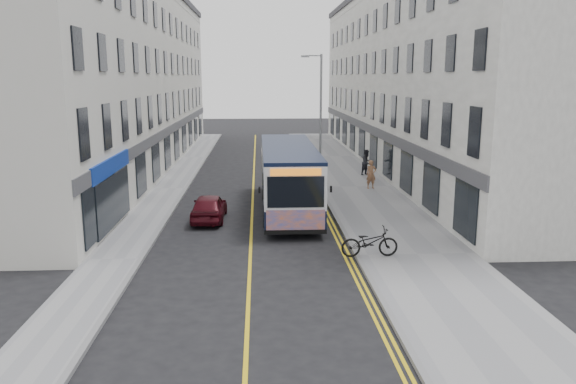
{
  "coord_description": "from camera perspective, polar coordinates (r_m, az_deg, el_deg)",
  "views": [
    {
      "loc": [
        0.36,
        -21.07,
        6.64
      ],
      "look_at": [
        1.64,
        3.35,
        1.6
      ],
      "focal_mm": 35.0,
      "sensor_mm": 36.0,
      "label": 1
    }
  ],
  "objects": [
    {
      "name": "kerb_west",
      "position": [
        34.0,
        -10.32,
        0.3
      ],
      "size": [
        0.18,
        64.0,
        0.13
      ],
      "primitive_type": "cube",
      "color": "slate",
      "rests_on": "ground"
    },
    {
      "name": "city_bus",
      "position": [
        28.12,
        0.03,
        1.71
      ],
      "size": [
        2.63,
        11.27,
        3.28
      ],
      "color": "black",
      "rests_on": "ground"
    },
    {
      "name": "car_white",
      "position": [
        42.93,
        0.81,
        3.71
      ],
      "size": [
        2.08,
        4.49,
        1.43
      ],
      "primitive_type": "imported",
      "rotation": [
        0.0,
        0.0,
        0.13
      ],
      "color": "silver",
      "rests_on": "ground"
    },
    {
      "name": "pavement_west",
      "position": [
        34.15,
        -11.98,
        0.28
      ],
      "size": [
        2.0,
        64.0,
        0.12
      ],
      "primitive_type": "cube",
      "color": "gray",
      "rests_on": "ground"
    },
    {
      "name": "car_maroon",
      "position": [
        26.57,
        -8.03,
        -1.53
      ],
      "size": [
        1.6,
        3.78,
        1.28
      ],
      "primitive_type": "imported",
      "rotation": [
        0.0,
        0.0,
        3.12
      ],
      "color": "#450B14",
      "rests_on": "ground"
    },
    {
      "name": "bicycle",
      "position": [
        20.91,
        8.29,
        -5.06
      ],
      "size": [
        2.13,
        0.81,
        1.11
      ],
      "primitive_type": "imported",
      "rotation": [
        0.0,
        0.0,
        1.61
      ],
      "color": "black",
      "rests_on": "pavement_east"
    },
    {
      "name": "kerb_east",
      "position": [
        33.92,
        3.21,
        0.45
      ],
      "size": [
        0.18,
        64.0,
        0.13
      ],
      "primitive_type": "cube",
      "color": "slate",
      "rests_on": "ground"
    },
    {
      "name": "road_dbl_yellow_outer",
      "position": [
        33.9,
        2.79,
        0.34
      ],
      "size": [
        0.1,
        64.0,
        0.01
      ],
      "primitive_type": "cube",
      "color": "gold",
      "rests_on": "ground"
    },
    {
      "name": "road_dbl_yellow_inner",
      "position": [
        33.88,
        2.45,
        0.34
      ],
      "size": [
        0.1,
        64.0,
        0.01
      ],
      "primitive_type": "cube",
      "color": "gold",
      "rests_on": "ground"
    },
    {
      "name": "streetlamp",
      "position": [
        35.35,
        3.21,
        7.97
      ],
      "size": [
        1.32,
        0.18,
        8.0
      ],
      "color": "gray",
      "rests_on": "ground"
    },
    {
      "name": "pedestrian_far",
      "position": [
        38.17,
        8.02,
        3.0
      ],
      "size": [
        1.06,
        1.01,
        1.72
      ],
      "primitive_type": "imported",
      "rotation": [
        0.0,
        0.0,
        0.61
      ],
      "color": "#212227",
      "rests_on": "pavement_east"
    },
    {
      "name": "pedestrian_near",
      "position": [
        33.56,
        8.45,
        1.78
      ],
      "size": [
        0.67,
        0.5,
        1.69
      ],
      "primitive_type": "imported",
      "rotation": [
        0.0,
        0.0,
        0.17
      ],
      "color": "#946443",
      "rests_on": "pavement_east"
    },
    {
      "name": "pavement_east",
      "position": [
        34.23,
        6.96,
        0.48
      ],
      "size": [
        4.5,
        64.0,
        0.12
      ],
      "primitive_type": "cube",
      "color": "gray",
      "rests_on": "ground"
    },
    {
      "name": "ground",
      "position": [
        22.1,
        -3.82,
        -5.87
      ],
      "size": [
        140.0,
        140.0,
        0.0
      ],
      "primitive_type": "plane",
      "color": "black",
      "rests_on": "ground"
    },
    {
      "name": "terrace_west",
      "position": [
        43.1,
        -15.85,
        11.03
      ],
      "size": [
        6.0,
        46.0,
        13.0
      ],
      "primitive_type": "cube",
      "color": "silver",
      "rests_on": "ground"
    },
    {
      "name": "terrace_east",
      "position": [
        43.52,
        12.05,
        11.21
      ],
      "size": [
        6.0,
        46.0,
        13.0
      ],
      "primitive_type": "cube",
      "color": "white",
      "rests_on": "ground"
    },
    {
      "name": "road_centre_line",
      "position": [
        33.74,
        -3.56,
        0.28
      ],
      "size": [
        0.12,
        64.0,
        0.01
      ],
      "primitive_type": "cube",
      "color": "gold",
      "rests_on": "ground"
    }
  ]
}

